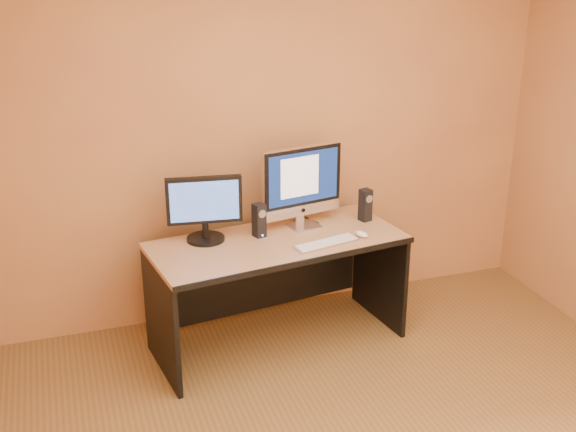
{
  "coord_description": "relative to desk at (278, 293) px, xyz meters",
  "views": [
    {
      "loc": [
        -1.39,
        -2.59,
        2.55
      ],
      "look_at": [
        -0.07,
        1.35,
        0.95
      ],
      "focal_mm": 45.0,
      "sensor_mm": 36.0,
      "label": 1
    }
  ],
  "objects": [
    {
      "name": "speaker_right",
      "position": [
        0.67,
        0.14,
        0.48
      ],
      "size": [
        0.09,
        0.09,
        0.22
      ],
      "primitive_type": null,
      "rotation": [
        0.0,
        0.0,
        0.28
      ],
      "color": "black",
      "rests_on": "desk"
    },
    {
      "name": "walls",
      "position": [
        0.11,
        -1.45,
        0.93
      ],
      "size": [
        4.0,
        4.0,
        2.6
      ],
      "primitive_type": null,
      "color": "#AA7B44",
      "rests_on": "ground"
    },
    {
      "name": "second_monitor",
      "position": [
        -0.43,
        0.15,
        0.59
      ],
      "size": [
        0.51,
        0.3,
        0.42
      ],
      "primitive_type": null,
      "rotation": [
        0.0,
        0.0,
        -0.13
      ],
      "color": "black",
      "rests_on": "desk"
    },
    {
      "name": "mouse",
      "position": [
        0.54,
        -0.11,
        0.39
      ],
      "size": [
        0.08,
        0.11,
        0.04
      ],
      "primitive_type": "ellipsoid",
      "rotation": [
        0.0,
        0.0,
        0.27
      ],
      "color": "white",
      "rests_on": "desk"
    },
    {
      "name": "imac",
      "position": [
        0.24,
        0.17,
        0.65
      ],
      "size": [
        0.61,
        0.32,
        0.56
      ],
      "primitive_type": null,
      "rotation": [
        0.0,
        0.0,
        0.19
      ],
      "color": "silver",
      "rests_on": "desk"
    },
    {
      "name": "cable_a",
      "position": [
        0.31,
        0.29,
        0.38
      ],
      "size": [
        0.09,
        0.21,
        0.01
      ],
      "primitive_type": "cylinder",
      "rotation": [
        1.57,
        0.0,
        0.36
      ],
      "color": "black",
      "rests_on": "desk"
    },
    {
      "name": "desk",
      "position": [
        0.0,
        0.0,
        0.0
      ],
      "size": [
        1.7,
        0.92,
        0.75
      ],
      "primitive_type": null,
      "rotation": [
        0.0,
        0.0,
        0.14
      ],
      "color": "tan",
      "rests_on": "ground"
    },
    {
      "name": "keyboard",
      "position": [
        0.27,
        -0.16,
        0.38
      ],
      "size": [
        0.45,
        0.21,
        0.02
      ],
      "primitive_type": "cube",
      "rotation": [
        0.0,
        0.0,
        0.22
      ],
      "color": "silver",
      "rests_on": "desk"
    },
    {
      "name": "speaker_left",
      "position": [
        -0.09,
        0.1,
        0.48
      ],
      "size": [
        0.09,
        0.09,
        0.22
      ],
      "primitive_type": null,
      "rotation": [
        0.0,
        0.0,
        0.29
      ],
      "color": "black",
      "rests_on": "desk"
    },
    {
      "name": "cable_b",
      "position": [
        0.22,
        0.3,
        0.38
      ],
      "size": [
        0.08,
        0.17,
        0.01
      ],
      "primitive_type": "cylinder",
      "rotation": [
        1.57,
        0.0,
        -0.38
      ],
      "color": "black",
      "rests_on": "desk"
    }
  ]
}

